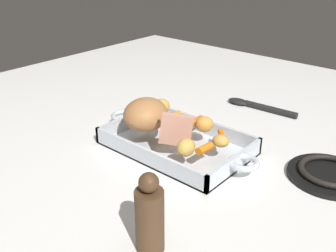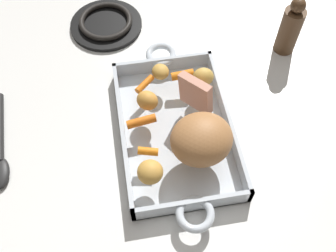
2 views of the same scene
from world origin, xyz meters
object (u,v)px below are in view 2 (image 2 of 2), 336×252
(roasting_dish, at_px, (176,129))
(potato_corner, at_px, (160,72))
(pork_roast, at_px, (202,139))
(baby_carrot_northwest, at_px, (141,121))
(potato_near_roast, at_px, (203,77))
(baby_carrot_southeast, at_px, (145,84))
(baby_carrot_northeast, at_px, (148,151))
(stove_burner_rear, at_px, (106,23))
(potato_golden_small, at_px, (147,100))
(baby_carrot_long, at_px, (183,75))
(pepper_mill, at_px, (290,28))
(potato_whole, at_px, (150,172))
(roast_slice_thick, at_px, (196,93))

(roasting_dish, bearing_deg, potato_corner, -174.30)
(pork_roast, bearing_deg, potato_corner, -166.62)
(baby_carrot_northwest, bearing_deg, potato_near_roast, 119.67)
(baby_carrot_southeast, xyz_separation_m, potato_near_roast, (0.01, 0.13, 0.01))
(baby_carrot_northeast, distance_m, baby_carrot_southeast, 0.17)
(stove_burner_rear, bearing_deg, potato_golden_small, 12.64)
(baby_carrot_long, distance_m, pepper_mill, 0.29)
(baby_carrot_long, bearing_deg, potato_whole, -24.77)
(roasting_dish, bearing_deg, baby_carrot_southeast, -153.56)
(roasting_dish, bearing_deg, potato_near_roast, 139.94)
(baby_carrot_long, relative_size, stove_burner_rear, 0.27)
(pork_roast, xyz_separation_m, potato_corner, (-0.20, -0.05, -0.03))
(pepper_mill, bearing_deg, baby_carrot_northwest, -63.33)
(potato_near_roast, bearing_deg, baby_carrot_long, -119.40)
(baby_carrot_northeast, bearing_deg, roasting_dish, 133.70)
(roast_slice_thick, distance_m, baby_carrot_southeast, 0.12)
(baby_carrot_northwest, distance_m, potato_corner, 0.14)
(baby_carrot_long, height_order, stove_burner_rear, baby_carrot_long)
(pork_roast, distance_m, roast_slice_thick, 0.11)
(roast_slice_thick, relative_size, pepper_mill, 0.49)
(baby_carrot_southeast, distance_m, stove_burner_rear, 0.27)
(baby_carrot_northeast, relative_size, pepper_mill, 0.26)
(potato_corner, bearing_deg, baby_carrot_northeast, -16.14)
(roasting_dish, bearing_deg, baby_carrot_northwest, -95.12)
(potato_whole, height_order, potato_corner, potato_whole)
(baby_carrot_southeast, bearing_deg, potato_near_roast, 84.27)
(baby_carrot_northwest, distance_m, baby_carrot_northeast, 0.07)
(roast_slice_thick, relative_size, baby_carrot_southeast, 1.49)
(baby_carrot_northwest, height_order, potato_whole, potato_whole)
(baby_carrot_northeast, bearing_deg, potato_near_roast, 137.18)
(baby_carrot_northwest, distance_m, baby_carrot_southeast, 0.10)
(potato_whole, bearing_deg, pork_roast, 111.40)
(potato_near_roast, bearing_deg, stove_burner_rear, -143.05)
(potato_corner, distance_m, stove_burner_rear, 0.26)
(roasting_dish, height_order, potato_near_roast, potato_near_roast)
(pork_roast, bearing_deg, baby_carrot_northwest, -127.15)
(baby_carrot_northwest, height_order, baby_carrot_northeast, baby_carrot_northwest)
(baby_carrot_southeast, distance_m, potato_whole, 0.22)
(baby_carrot_southeast, xyz_separation_m, pepper_mill, (-0.10, 0.37, 0.02))
(baby_carrot_southeast, relative_size, potato_golden_small, 1.08)
(roast_slice_thick, xyz_separation_m, potato_whole, (0.16, -0.12, -0.02))
(potato_corner, bearing_deg, pork_roast, 13.38)
(baby_carrot_northeast, distance_m, potato_golden_small, 0.12)
(roast_slice_thick, relative_size, baby_carrot_northeast, 1.88)
(roast_slice_thick, height_order, pepper_mill, pepper_mill)
(baby_carrot_northeast, bearing_deg, pork_roast, 84.64)
(baby_carrot_northwest, height_order, baby_carrot_southeast, baby_carrot_northwest)
(roasting_dish, relative_size, potato_golden_small, 10.03)
(baby_carrot_northwest, bearing_deg, baby_carrot_northeast, 3.07)
(roast_slice_thick, xyz_separation_m, baby_carrot_northeast, (0.10, -0.12, -0.03))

